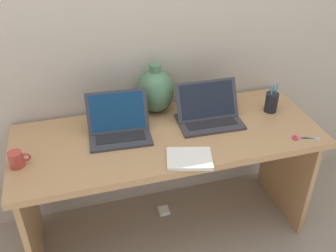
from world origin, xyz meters
TOP-DOWN VIEW (x-y plane):
  - ground_plane at (0.00, 0.00)m, footprint 6.00×6.00m
  - back_wall at (0.00, 0.36)m, footprint 4.40×0.04m
  - desk at (0.00, 0.00)m, footprint 1.68×0.65m
  - laptop_left at (-0.25, 0.07)m, footprint 0.34×0.26m
  - laptop_right at (0.26, 0.07)m, footprint 0.36×0.25m
  - green_vase at (0.00, 0.26)m, footprint 0.22×0.22m
  - notebook_stack at (0.04, -0.25)m, footprint 0.26×0.22m
  - coffee_mug at (-0.78, -0.07)m, footprint 0.11×0.07m
  - pen_cup at (0.65, 0.06)m, footprint 0.07×0.07m
  - scissors at (0.67, -0.24)m, footprint 0.14×0.08m
  - power_brick at (0.01, 0.14)m, footprint 0.07×0.07m

SIDE VIEW (x-z plane):
  - ground_plane at x=0.00m, z-range 0.00..0.00m
  - power_brick at x=0.01m, z-range 0.00..0.03m
  - desk at x=0.00m, z-range 0.22..0.97m
  - scissors at x=0.67m, z-range 0.75..0.76m
  - notebook_stack at x=0.04m, z-range 0.75..0.77m
  - coffee_mug at x=-0.78m, z-range 0.75..0.83m
  - laptop_right at x=0.26m, z-range 0.70..0.91m
  - laptop_left at x=-0.25m, z-range 0.70..0.92m
  - pen_cup at x=0.65m, z-range 0.72..0.91m
  - green_vase at x=0.00m, z-range 0.73..1.03m
  - back_wall at x=0.00m, z-range 0.00..2.40m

